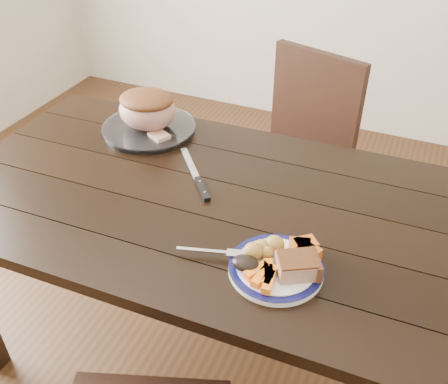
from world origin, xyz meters
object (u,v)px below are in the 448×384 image
at_px(pork_slice, 297,266).
at_px(fork, 215,252).
at_px(dining_table, 203,219).
at_px(chair_far, 297,150).
at_px(dinner_plate, 276,268).
at_px(carving_knife, 199,182).
at_px(serving_platter, 149,129).
at_px(roast_joint, 147,110).

relative_size(pork_slice, fork, 0.56).
xyz_separation_m(dining_table, chair_far, (0.10, 0.73, -0.13)).
relative_size(dinner_plate, carving_knife, 0.94).
distance_m(pork_slice, fork, 0.22).
bearing_deg(pork_slice, dinner_plate, 175.24).
distance_m(dinner_plate, serving_platter, 0.83).
bearing_deg(fork, serving_platter, 117.99).
bearing_deg(dining_table, dinner_plate, -34.81).
xyz_separation_m(dining_table, carving_knife, (-0.04, 0.05, 0.10)).
bearing_deg(carving_knife, serving_platter, -166.34).
xyz_separation_m(dinner_plate, carving_knife, (-0.35, 0.27, -0.00)).
distance_m(dining_table, carving_knife, 0.12).
relative_size(pork_slice, carving_knife, 0.38).
relative_size(serving_platter, fork, 1.91).
xyz_separation_m(dining_table, dinner_plate, (0.31, -0.21, 0.10)).
relative_size(dining_table, carving_knife, 6.31).
bearing_deg(dinner_plate, fork, -173.82).
distance_m(dinner_plate, fork, 0.16).
height_order(chair_far, fork, chair_far).
bearing_deg(serving_platter, dinner_plate, -36.85).
relative_size(dining_table, fork, 9.25).
bearing_deg(chair_far, fork, 110.38).
height_order(dining_table, pork_slice, pork_slice).
height_order(chair_far, serving_platter, chair_far).
bearing_deg(roast_joint, chair_far, 45.08).
bearing_deg(carving_knife, dining_table, -4.65).
relative_size(dinner_plate, serving_platter, 0.73).
xyz_separation_m(dining_table, serving_platter, (-0.35, 0.28, 0.10)).
distance_m(dinner_plate, pork_slice, 0.06).
bearing_deg(pork_slice, carving_knife, 145.87).
xyz_separation_m(pork_slice, fork, (-0.22, -0.01, -0.02)).
bearing_deg(pork_slice, serving_platter, 145.05).
bearing_deg(dining_table, roast_joint, 141.46).
relative_size(chair_far, roast_joint, 4.41).
relative_size(dinner_plate, fork, 1.39).
relative_size(dinner_plate, pork_slice, 2.48).
height_order(dining_table, carving_knife, carving_knife).
bearing_deg(pork_slice, chair_far, 105.42).
relative_size(fork, carving_knife, 0.68).
relative_size(serving_platter, roast_joint, 1.59).
bearing_deg(dinner_plate, carving_knife, 142.38).
relative_size(dining_table, pork_slice, 16.53).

